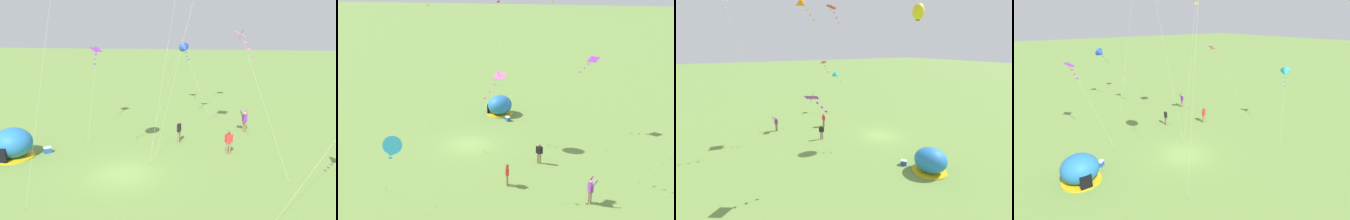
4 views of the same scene
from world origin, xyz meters
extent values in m
plane|color=olive|center=(0.00, 0.00, 0.00)|extent=(300.00, 300.00, 0.00)
ellipsoid|color=#2672BF|center=(-8.38, 1.24, 1.05)|extent=(2.70, 2.60, 2.10)
cylinder|color=yellow|center=(-8.38, 1.24, 0.05)|extent=(2.81, 2.81, 0.10)
cube|color=black|center=(-8.39, -0.03, 0.55)|extent=(0.80, 0.13, 1.10)
cube|color=#2659B2|center=(-6.52, 2.44, 0.19)|extent=(0.63, 0.62, 0.38)
cube|color=white|center=(-6.52, 2.44, 0.41)|extent=(0.64, 0.63, 0.06)
cylinder|color=#8C7251|center=(7.52, 10.54, 0.44)|extent=(0.15, 0.15, 0.88)
cylinder|color=#8C7251|center=(7.70, 10.64, 0.44)|extent=(0.15, 0.15, 0.88)
cube|color=purple|center=(7.61, 10.59, 1.18)|extent=(0.45, 0.39, 0.60)
sphere|color=tan|center=(7.61, 10.59, 1.61)|extent=(0.22, 0.22, 0.22)
cylinder|color=purple|center=(7.31, 10.60, 1.64)|extent=(0.30, 0.36, 0.50)
cylinder|color=purple|center=(7.77, 10.85, 1.64)|extent=(0.21, 0.39, 0.50)
cylinder|color=#8C7251|center=(6.40, 4.70, 0.44)|extent=(0.15, 0.15, 0.88)
cylinder|color=#8C7251|center=(6.20, 4.66, 0.44)|extent=(0.15, 0.15, 0.88)
cube|color=red|center=(6.30, 4.68, 1.18)|extent=(0.42, 0.32, 0.60)
sphere|color=brown|center=(6.30, 4.68, 1.61)|extent=(0.22, 0.22, 0.22)
cylinder|color=red|center=(6.55, 4.74, 1.18)|extent=(0.09, 0.09, 0.58)
cylinder|color=red|center=(6.06, 4.63, 1.18)|extent=(0.09, 0.09, 0.58)
cylinder|color=#8C7251|center=(2.41, 6.53, 0.44)|extent=(0.15, 0.15, 0.88)
cylinder|color=#8C7251|center=(2.44, 6.73, 0.44)|extent=(0.15, 0.15, 0.88)
cube|color=black|center=(2.43, 6.63, 1.18)|extent=(0.30, 0.42, 0.60)
sphere|color=#9E7051|center=(2.43, 6.63, 1.61)|extent=(0.22, 0.22, 0.22)
cylinder|color=black|center=(2.38, 6.38, 1.18)|extent=(0.09, 0.09, 0.58)
cylinder|color=black|center=(2.47, 6.87, 1.18)|extent=(0.09, 0.09, 0.58)
cylinder|color=silver|center=(3.03, 3.07, 7.26)|extent=(3.15, 2.14, 14.53)
cylinder|color=brown|center=(1.47, 2.01, 0.03)|extent=(0.03, 0.03, 0.06)
cube|color=red|center=(4.60, 4.14, 14.53)|extent=(1.18, 1.14, 0.36)
cylinder|color=#332314|center=(4.60, 4.14, 14.54)|extent=(0.26, 0.18, 0.79)
cube|color=red|center=(4.31, 3.94, 13.90)|extent=(0.16, 0.20, 0.12)
cube|color=red|center=(4.06, 3.77, 13.37)|extent=(0.12, 0.21, 0.12)
cube|color=red|center=(3.81, 3.60, 12.84)|extent=(0.19, 0.18, 0.12)
cylinder|color=silver|center=(-5.17, 7.64, 3.49)|extent=(1.54, 6.14, 6.99)
cylinder|color=brown|center=(-4.40, 4.57, 0.03)|extent=(0.03, 0.03, 0.06)
cube|color=purple|center=(-5.93, 10.71, 6.98)|extent=(1.16, 1.18, 0.39)
cylinder|color=#332314|center=(-5.93, 10.71, 6.99)|extent=(0.10, 0.32, 0.67)
cube|color=purple|center=(-5.83, 10.28, 6.53)|extent=(0.20, 0.06, 0.12)
cube|color=purple|center=(-5.74, 9.92, 6.15)|extent=(0.21, 0.09, 0.12)
cube|color=purple|center=(-5.65, 9.56, 5.77)|extent=(0.20, 0.15, 0.12)
cylinder|color=silver|center=(10.76, -2.17, 2.88)|extent=(4.57, 3.24, 5.76)
cylinder|color=brown|center=(8.48, -3.79, 0.03)|extent=(0.03, 0.03, 0.06)
cone|color=#33B7D1|center=(13.04, -0.55, 5.76)|extent=(1.61, 1.56, 1.28)
cube|color=#33B7D1|center=(12.68, -0.81, 5.32)|extent=(0.14, 0.21, 0.12)
cube|color=#33B7D1|center=(12.38, -1.02, 4.94)|extent=(0.13, 0.21, 0.12)
cube|color=#33B7D1|center=(12.08, -1.24, 4.56)|extent=(0.13, 0.21, 0.12)
cylinder|color=silver|center=(1.57, 13.67, 7.82)|extent=(4.56, 3.12, 15.64)
cylinder|color=brown|center=(-0.70, 12.12, 0.03)|extent=(0.03, 0.03, 0.06)
cube|color=white|center=(2.98, 14.63, 14.09)|extent=(0.14, 0.21, 0.12)
cylinder|color=silver|center=(2.59, 17.50, 3.30)|extent=(3.53, 6.53, 6.61)
cylinder|color=brown|center=(4.35, 14.24, 0.03)|extent=(0.03, 0.03, 0.06)
cylinder|color=silver|center=(-2.32, -4.04, 6.91)|extent=(2.13, 1.72, 13.82)
cylinder|color=brown|center=(-3.38, -4.90, 0.03)|extent=(0.03, 0.03, 0.06)
ellipsoid|color=yellow|center=(-1.26, -3.18, 13.82)|extent=(1.25, 1.25, 1.67)
cube|color=brown|center=(-1.26, -3.18, 13.04)|extent=(0.31, 0.31, 0.22)
cube|color=yellow|center=(-1.51, -3.38, 13.15)|extent=(0.16, 0.20, 0.12)
cube|color=yellow|center=(-1.72, -3.55, 12.58)|extent=(0.15, 0.20, 0.12)
cube|color=yellow|center=(-1.93, -3.72, 12.01)|extent=(0.14, 0.21, 0.12)
cylinder|color=silver|center=(8.31, 2.38, 4.19)|extent=(3.07, 3.79, 8.39)
cylinder|color=brown|center=(9.84, 0.49, 0.03)|extent=(0.03, 0.03, 0.06)
cube|color=pink|center=(6.78, 4.27, 8.38)|extent=(0.70, 0.77, 0.37)
cylinder|color=#332314|center=(6.78, 4.27, 8.39)|extent=(0.22, 0.27, 0.56)
cube|color=pink|center=(7.05, 3.94, 7.89)|extent=(0.21, 0.13, 0.12)
cube|color=pink|center=(7.28, 3.66, 7.46)|extent=(0.21, 0.12, 0.12)
cube|color=pink|center=(7.50, 3.38, 7.04)|extent=(0.16, 0.20, 0.12)
cylinder|color=silver|center=(1.76, 5.02, 7.10)|extent=(1.11, 6.57, 14.20)
cylinder|color=brown|center=(1.21, 1.73, 0.03)|extent=(0.03, 0.03, 0.06)
cone|color=orange|center=(2.31, 8.30, 14.19)|extent=(1.23, 1.35, 1.25)
cube|color=orange|center=(2.24, 7.89, 13.67)|extent=(0.20, 0.08, 0.12)
cube|color=orange|center=(2.18, 7.55, 13.22)|extent=(0.20, 0.07, 0.12)
cube|color=orange|center=(2.13, 7.20, 12.77)|extent=(0.21, 0.10, 0.12)
camera|label=1|loc=(6.24, -17.81, 8.50)|focal=35.00mm
camera|label=2|loc=(31.18, 9.13, 14.95)|focal=42.00mm
camera|label=3|loc=(-19.90, 15.84, 10.28)|focal=24.00mm
camera|label=4|loc=(-12.18, -16.24, 11.17)|focal=28.00mm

